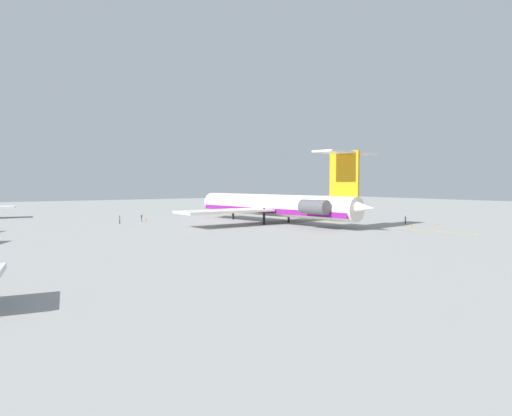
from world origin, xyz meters
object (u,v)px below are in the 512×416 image
(main_jetliner, at_px, (277,205))
(ground_crew_near_tail, at_px, (142,217))
(safety_cone_wingtip, at_px, (411,225))
(safety_cone_tail, at_px, (437,224))
(ground_crew_portside, at_px, (405,219))
(ground_crew_near_nose, at_px, (120,218))
(safety_cone_nose, at_px, (146,219))

(main_jetliner, relative_size, ground_crew_near_tail, 28.43)
(safety_cone_wingtip, bearing_deg, safety_cone_tail, -101.84)
(main_jetliner, distance_m, safety_cone_tail, 31.89)
(ground_crew_near_tail, relative_size, ground_crew_portside, 1.02)
(main_jetliner, relative_size, ground_crew_near_nose, 27.88)
(ground_crew_near_tail, height_order, safety_cone_nose, ground_crew_near_tail)
(safety_cone_tail, bearing_deg, ground_crew_near_nose, 53.09)
(main_jetliner, distance_m, ground_crew_portside, 26.43)
(ground_crew_near_tail, xyz_separation_m, safety_cone_tail, (-40.52, -45.53, -0.79))
(ground_crew_portside, bearing_deg, ground_crew_near_tail, 59.81)
(safety_cone_nose, relative_size, safety_cone_wingtip, 1.00)
(main_jetliner, bearing_deg, ground_crew_portside, -133.85)
(ground_crew_near_nose, bearing_deg, ground_crew_portside, -167.36)
(ground_crew_near_tail, height_order, safety_cone_tail, ground_crew_near_tail)
(safety_cone_wingtip, bearing_deg, ground_crew_near_nose, 50.31)
(ground_crew_portside, bearing_deg, safety_cone_nose, 55.27)
(ground_crew_near_tail, relative_size, safety_cone_nose, 3.04)
(main_jetliner, bearing_deg, safety_cone_nose, 30.98)
(safety_cone_wingtip, height_order, safety_cone_tail, same)
(ground_crew_near_nose, xyz_separation_m, ground_crew_near_tail, (2.28, -5.37, -0.02))
(main_jetliner, bearing_deg, ground_crew_near_tail, 39.27)
(ground_crew_portside, bearing_deg, main_jetliner, 63.43)
(safety_cone_wingtip, bearing_deg, ground_crew_portside, -43.51)
(safety_cone_tail, bearing_deg, safety_cone_wingtip, 78.16)
(safety_cone_nose, xyz_separation_m, safety_cone_wingtip, (-43.08, -36.82, 0.00))
(ground_crew_near_nose, bearing_deg, safety_cone_tail, -170.06)
(safety_cone_nose, relative_size, safety_cone_tail, 1.00)
(safety_cone_nose, height_order, safety_cone_tail, same)
(ground_crew_near_nose, bearing_deg, safety_cone_wingtip, -172.84)
(ground_crew_near_nose, relative_size, safety_cone_tail, 3.10)
(ground_crew_near_nose, relative_size, safety_cone_wingtip, 3.10)
(ground_crew_portside, height_order, safety_cone_wingtip, ground_crew_portside)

